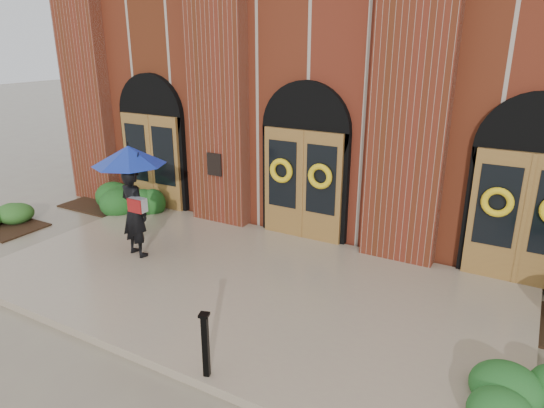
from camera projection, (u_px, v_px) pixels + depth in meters
The scene contains 7 objects.
ground at pixel (237, 292), 9.14m from camera, with size 90.00×90.00×0.00m, color gray.
landing at pixel (242, 285), 9.24m from camera, with size 10.00×5.30×0.15m, color gray.
church_building at pixel (389, 73), 15.23m from camera, with size 16.20×12.53×7.00m.
man_with_umbrella at pixel (131, 180), 9.85m from camera, with size 1.73×1.73×2.36m.
metal_post at pixel (206, 344), 6.50m from camera, with size 0.16×0.16×0.97m.
hedge_wall_left at pixel (112, 197), 13.45m from camera, with size 2.80×1.12×0.72m, color #1A4B19.
hedge_front_left at pixel (8, 220), 12.11m from camera, with size 1.34×1.15×0.47m, color #27561D.
Camera 1 is at (4.56, -6.73, 4.55)m, focal length 32.00 mm.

